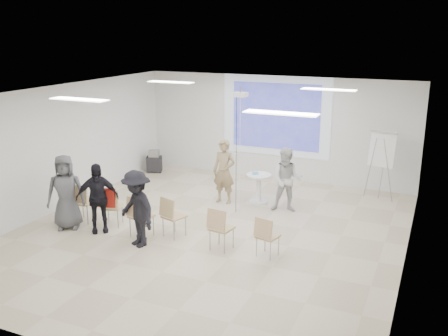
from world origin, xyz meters
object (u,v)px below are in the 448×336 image
at_px(chair_right_inner, 220,226).
at_px(audience_left, 97,193).
at_px(chair_left_mid, 111,205).
at_px(laptop, 142,214).
at_px(pedestal_table, 259,187).
at_px(player_left, 224,167).
at_px(audience_outer, 65,188).
at_px(av_cart, 154,162).
at_px(chair_center, 171,214).
at_px(audience_mid, 137,204).
at_px(chair_left_inner, 139,214).
at_px(player_right, 287,177).
at_px(flipchart_easel, 382,150).
at_px(chair_far_left, 82,200).
at_px(chair_right_far, 266,234).

xyz_separation_m(chair_right_inner, audience_left, (-2.81, -0.16, 0.35)).
xyz_separation_m(chair_left_mid, laptop, (0.91, -0.18, -0.03)).
height_order(pedestal_table, player_left, player_left).
bearing_deg(player_left, chair_right_inner, -66.13).
height_order(chair_right_inner, audience_outer, audience_outer).
bearing_deg(audience_left, av_cart, 68.66).
relative_size(pedestal_table, chair_center, 0.94).
relative_size(chair_right_inner, audience_mid, 0.50).
bearing_deg(player_left, pedestal_table, 21.96).
bearing_deg(chair_right_inner, chair_center, 178.92).
xyz_separation_m(pedestal_table, chair_left_inner, (-1.56, -3.07, 0.11)).
xyz_separation_m(audience_mid, audience_outer, (-1.95, 0.18, 0.03)).
height_order(player_right, chair_left_inner, player_right).
bearing_deg(pedestal_table, player_right, -18.05).
bearing_deg(flipchart_easel, chair_right_inner, -105.72).
bearing_deg(chair_far_left, pedestal_table, 35.88).
relative_size(audience_outer, flipchart_easel, 1.04).
bearing_deg(chair_right_far, chair_right_inner, -162.60).
relative_size(chair_left_inner, flipchart_easel, 0.51).
xyz_separation_m(chair_left_inner, chair_center, (0.62, 0.30, -0.01)).
xyz_separation_m(player_right, chair_center, (-1.75, -2.50, -0.34)).
bearing_deg(chair_right_inner, chair_right_far, 13.10).
bearing_deg(audience_outer, chair_center, -21.61).
xyz_separation_m(laptop, flipchart_easel, (4.29, 4.49, 0.83)).
distance_m(player_left, chair_left_mid, 3.01).
height_order(chair_right_far, audience_mid, audience_mid).
xyz_separation_m(chair_left_mid, chair_left_inner, (0.90, -0.28, 0.02)).
distance_m(pedestal_table, chair_far_left, 4.28).
bearing_deg(av_cart, laptop, -85.86).
bearing_deg(chair_right_far, player_left, 140.41).
distance_m(laptop, av_cart, 4.99).
relative_size(player_left, chair_right_far, 2.25).
xyz_separation_m(chair_left_mid, audience_mid, (1.09, -0.62, 0.38)).
relative_size(chair_far_left, av_cart, 1.34).
xyz_separation_m(pedestal_table, chair_center, (-0.94, -2.77, 0.09)).
bearing_deg(pedestal_table, laptop, -117.39).
relative_size(player_left, av_cart, 2.71).
bearing_deg(flipchart_easel, audience_outer, -128.55).
distance_m(player_right, chair_far_left, 4.78).
distance_m(pedestal_table, flipchart_easel, 3.27).
xyz_separation_m(pedestal_table, audience_mid, (-1.36, -3.41, 0.47)).
bearing_deg(player_right, audience_outer, -156.97).
bearing_deg(player_left, av_cart, 153.05).
height_order(laptop, av_cart, av_cart).
distance_m(chair_far_left, audience_mid, 1.98).
height_order(chair_right_far, audience_outer, audience_outer).
xyz_separation_m(audience_outer, flipchart_easel, (6.05, 4.75, 0.39)).
bearing_deg(laptop, audience_left, 21.74).
xyz_separation_m(pedestal_table, laptop, (-1.54, -2.97, 0.06)).
relative_size(pedestal_table, flipchart_easel, 0.46).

